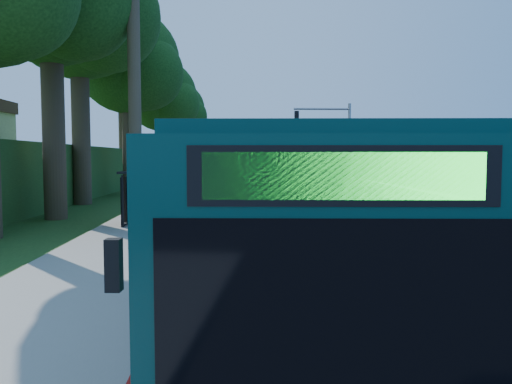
{
  "coord_description": "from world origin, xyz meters",
  "views": [
    {
      "loc": [
        -3.71,
        -25.46,
        3.18
      ],
      "look_at": [
        -2.35,
        1.0,
        1.32
      ],
      "focal_mm": 35.0,
      "sensor_mm": 36.0,
      "label": 1
    }
  ],
  "objects": [
    {
      "name": "teal_bus",
      "position": [
        -2.59,
        -16.12,
        1.82
      ],
      "size": [
        3.52,
        12.67,
        3.73
      ],
      "rotation": [
        0.0,
        0.0,
        -0.07
      ],
      "color": "#093534",
      "rests_on": "ground"
    },
    {
      "name": "tree_4",
      "position": [
        -11.4,
        31.98,
        9.73
      ],
      "size": [
        8.4,
        8.0,
        14.14
      ],
      "color": "#382B1E",
      "rests_on": "ground"
    },
    {
      "name": "red_curb",
      "position": [
        -5.0,
        -4.0,
        0.07
      ],
      "size": [
        0.25,
        30.0,
        0.13
      ],
      "primitive_type": "cube",
      "color": "#9F1511",
      "rests_on": "ground"
    },
    {
      "name": "grass_verge",
      "position": [
        -13.0,
        5.0,
        0.03
      ],
      "size": [
        8.0,
        70.0,
        0.06
      ],
      "primitive_type": "cube",
      "color": "#234719",
      "rests_on": "ground"
    },
    {
      "name": "tree_1",
      "position": [
        -13.37,
        7.98,
        12.73
      ],
      "size": [
        10.5,
        10.0,
        18.26
      ],
      "color": "#382B1E",
      "rests_on": "ground"
    },
    {
      "name": "tree_3",
      "position": [
        -13.88,
        23.98,
        11.98
      ],
      "size": [
        10.08,
        9.6,
        17.28
      ],
      "color": "#382B1E",
      "rests_on": "ground"
    },
    {
      "name": "tree_5",
      "position": [
        -10.41,
        39.99,
        8.96
      ],
      "size": [
        7.35,
        7.0,
        12.86
      ],
      "color": "#382B1E",
      "rests_on": "ground"
    },
    {
      "name": "bus_shelter",
      "position": [
        -7.26,
        -2.86,
        1.81
      ],
      "size": [
        3.2,
        1.51,
        2.55
      ],
      "color": "black",
      "rests_on": "ground"
    },
    {
      "name": "ground",
      "position": [
        0.0,
        0.0,
        0.0
      ],
      "size": [
        140.0,
        140.0,
        0.0
      ],
      "primitive_type": "plane",
      "color": "black",
      "rests_on": "ground"
    },
    {
      "name": "sidewalk",
      "position": [
        -7.3,
        0.0,
        0.06
      ],
      "size": [
        4.5,
        70.0,
        0.12
      ],
      "primitive_type": "cube",
      "color": "gray",
      "rests_on": "ground"
    },
    {
      "name": "traffic_signal_pole",
      "position": [
        3.78,
        10.0,
        4.42
      ],
      "size": [
        4.1,
        0.3,
        7.0
      ],
      "color": "gray",
      "rests_on": "ground"
    },
    {
      "name": "white_bus",
      "position": [
        -2.61,
        -1.05,
        1.95
      ],
      "size": [
        3.61,
        13.57,
        4.0
      ],
      "rotation": [
        0.0,
        0.0,
        0.06
      ],
      "color": "silver",
      "rests_on": "ground"
    },
    {
      "name": "pickup",
      "position": [
        2.15,
        6.96,
        0.83
      ],
      "size": [
        3.49,
        6.3,
        1.67
      ],
      "primitive_type": "imported",
      "rotation": [
        0.0,
        0.0,
        -0.12
      ],
      "color": "beige",
      "rests_on": "ground"
    },
    {
      "name": "stop_sign_pole",
      "position": [
        -5.4,
        -5.0,
        2.08
      ],
      "size": [
        0.35,
        0.06,
        3.17
      ],
      "color": "gray",
      "rests_on": "ground"
    },
    {
      "name": "tree_2",
      "position": [
        -11.89,
        15.98,
        10.48
      ],
      "size": [
        8.82,
        8.4,
        15.12
      ],
      "color": "#382B1E",
      "rests_on": "ground"
    }
  ]
}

